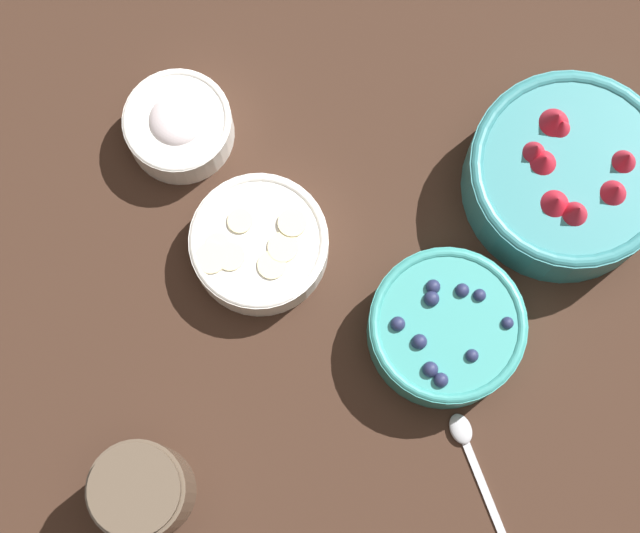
% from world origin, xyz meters
% --- Properties ---
extents(ground_plane, '(4.00, 4.00, 0.00)m').
position_xyz_m(ground_plane, '(0.00, 0.00, 0.00)').
color(ground_plane, '#382319').
extents(bowl_strawberries, '(0.21, 0.21, 0.09)m').
position_xyz_m(bowl_strawberries, '(-0.17, 0.20, 0.04)').
color(bowl_strawberries, teal).
rests_on(bowl_strawberries, ground_plane).
extents(bowl_blueberries, '(0.16, 0.16, 0.06)m').
position_xyz_m(bowl_blueberries, '(-0.01, 0.08, 0.03)').
color(bowl_blueberries, teal).
rests_on(bowl_blueberries, ground_plane).
extents(bowl_bananas, '(0.14, 0.14, 0.05)m').
position_xyz_m(bowl_bananas, '(-0.09, -0.12, 0.03)').
color(bowl_bananas, white).
rests_on(bowl_bananas, ground_plane).
extents(bowl_cream, '(0.11, 0.11, 0.06)m').
position_xyz_m(bowl_cream, '(-0.22, -0.21, 0.03)').
color(bowl_cream, white).
rests_on(bowl_cream, ground_plane).
extents(jar_chocolate, '(0.09, 0.09, 0.10)m').
position_xyz_m(jar_chocolate, '(0.16, -0.21, 0.05)').
color(jar_chocolate, brown).
rests_on(jar_chocolate, ground_plane).
extents(spoon, '(0.13, 0.07, 0.01)m').
position_xyz_m(spoon, '(0.11, 0.11, 0.00)').
color(spoon, '#B2B2B7').
rests_on(spoon, ground_plane).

